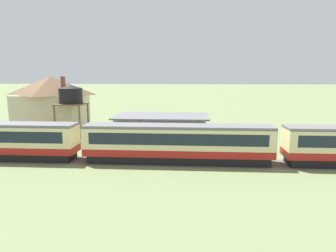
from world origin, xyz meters
name	(u,v)px	position (x,y,z in m)	size (l,w,h in m)	color
passenger_train	(180,142)	(-19.29, 0.42, 2.36)	(108.97, 3.18, 4.25)	#AD1E19
railway_track	(136,161)	(-24.22, 0.42, 0.01)	(165.25, 3.60, 0.04)	#665B51
station_building	(162,128)	(-22.38, 11.65, 1.93)	(13.73, 9.42, 3.81)	#BCB293
station_house_brown_roof	(52,104)	(-41.65, 17.29, 4.90)	(11.23, 9.14, 9.47)	beige
water_tower	(71,96)	(-36.61, 13.22, 6.49)	(4.34, 4.34, 8.16)	brown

